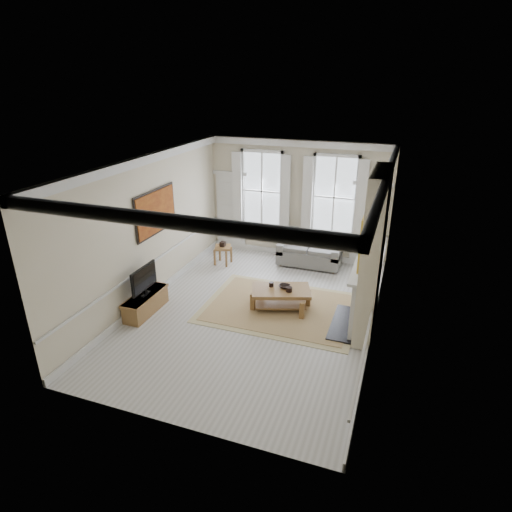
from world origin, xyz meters
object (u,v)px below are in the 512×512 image
at_px(coffee_table, 281,292).
at_px(tv_stand, 146,303).
at_px(side_table, 223,250).
at_px(sofa, 310,253).

bearing_deg(coffee_table, tv_stand, -176.09).
distance_m(side_table, tv_stand, 3.16).
bearing_deg(side_table, coffee_table, -39.74).
bearing_deg(sofa, side_table, -161.32).
distance_m(side_table, coffee_table, 2.97).
relative_size(side_table, tv_stand, 0.44).
distance_m(coffee_table, tv_stand, 3.08).
distance_m(sofa, side_table, 2.48).
xyz_separation_m(sofa, tv_stand, (-2.89, -3.90, -0.13)).
bearing_deg(sofa, tv_stand, -126.55).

